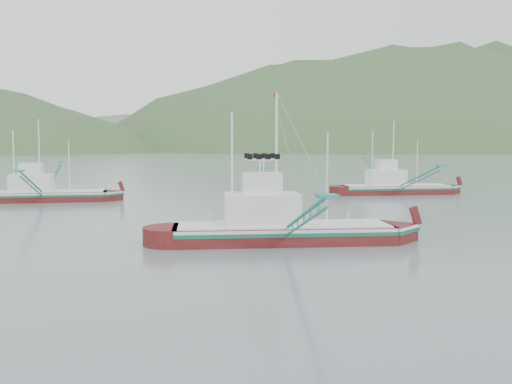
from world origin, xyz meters
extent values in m
plane|color=slate|center=(0.00, 0.00, 0.00)|extent=(1200.00, 1200.00, 0.00)
cube|color=#4D0D0C|center=(1.28, 2.19, 0.20)|extent=(15.40, 5.14, 2.02)
cube|color=silver|center=(1.28, 2.19, 1.06)|extent=(15.10, 5.20, 0.22)
cube|color=#0E6348|center=(1.28, 2.19, 0.81)|extent=(15.10, 5.22, 0.22)
cube|color=silver|center=(1.28, 2.19, 1.26)|extent=(14.63, 4.88, 0.12)
cube|color=silver|center=(-0.23, 2.30, 2.32)|extent=(5.27, 3.59, 2.22)
cube|color=silver|center=(-0.23, 2.30, 4.14)|extent=(2.78, 2.41, 1.41)
cylinder|color=white|center=(0.77, 2.23, 5.75)|extent=(0.16, 0.16, 9.09)
cylinder|color=white|center=(-2.25, 2.45, 5.07)|extent=(0.14, 0.14, 7.72)
cylinder|color=white|center=(4.30, 1.97, 4.39)|extent=(0.12, 0.12, 6.36)
cube|color=#4D0D0C|center=(-20.35, 33.40, 0.19)|extent=(14.11, 3.97, 1.87)
cube|color=silver|center=(-20.35, 33.40, 0.98)|extent=(13.83, 4.04, 0.21)
cube|color=#0E6348|center=(-20.35, 33.40, 0.75)|extent=(13.83, 4.06, 0.21)
cube|color=silver|center=(-20.35, 33.40, 1.17)|extent=(13.40, 3.77, 0.11)
cube|color=silver|center=(-21.75, 33.38, 2.15)|extent=(4.73, 3.07, 2.06)
cube|color=silver|center=(-21.75, 33.38, 3.84)|extent=(2.47, 2.10, 1.31)
cylinder|color=white|center=(-20.82, 33.39, 5.34)|extent=(0.15, 0.15, 8.43)
cylinder|color=white|center=(-23.63, 33.35, 4.71)|extent=(0.13, 0.13, 7.17)
cylinder|color=white|center=(-17.54, 33.45, 4.07)|extent=(0.11, 0.11, 5.90)
cube|color=#4D0D0C|center=(23.80, 35.32, 0.19)|extent=(14.43, 4.33, 1.91)
cube|color=silver|center=(23.80, 35.32, 1.00)|extent=(14.14, 4.40, 0.21)
cube|color=#0E6348|center=(23.80, 35.32, 0.76)|extent=(14.14, 4.42, 0.21)
cube|color=silver|center=(23.80, 35.32, 1.19)|extent=(13.71, 4.12, 0.11)
cube|color=silver|center=(22.37, 35.38, 2.19)|extent=(4.87, 3.22, 2.10)
cube|color=silver|center=(22.37, 35.38, 3.91)|extent=(2.55, 2.19, 1.33)
cylinder|color=white|center=(23.32, 35.34, 5.43)|extent=(0.15, 0.15, 8.58)
cylinder|color=white|center=(20.47, 35.45, 4.79)|extent=(0.13, 0.13, 7.29)
cylinder|color=white|center=(26.66, 35.22, 4.15)|extent=(0.11, 0.11, 6.00)
ellipsoid|color=#38582D|center=(240.00, 430.00, 0.00)|extent=(684.00, 432.00, 306.00)
ellipsoid|color=slate|center=(30.00, 560.00, 0.00)|extent=(960.00, 400.00, 240.00)
camera|label=1|loc=(-7.07, -35.84, 6.97)|focal=40.00mm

